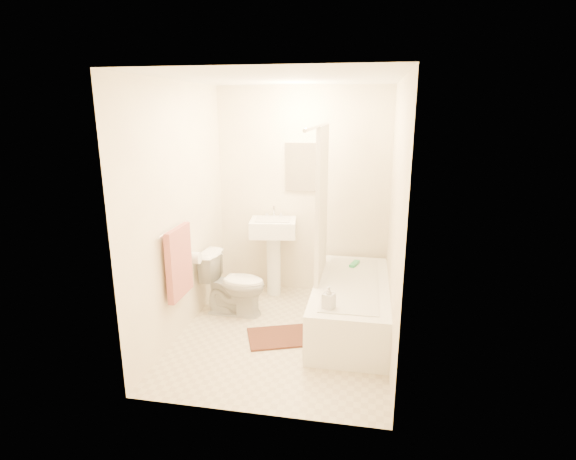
% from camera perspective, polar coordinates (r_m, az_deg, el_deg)
% --- Properties ---
extents(floor, '(2.40, 2.40, 0.00)m').
position_cam_1_polar(floor, '(4.53, -0.58, -13.12)').
color(floor, beige).
rests_on(floor, ground).
extents(ceiling, '(2.40, 2.40, 0.00)m').
position_cam_1_polar(ceiling, '(4.00, -0.68, 18.77)').
color(ceiling, white).
rests_on(ceiling, ground).
extents(wall_back, '(2.00, 0.02, 2.40)m').
position_cam_1_polar(wall_back, '(5.26, 1.87, 4.78)').
color(wall_back, beige).
rests_on(wall_back, ground).
extents(wall_left, '(0.02, 2.40, 2.40)m').
position_cam_1_polar(wall_left, '(4.40, -13.53, 2.29)').
color(wall_left, beige).
rests_on(wall_left, ground).
extents(wall_right, '(0.02, 2.40, 2.40)m').
position_cam_1_polar(wall_right, '(4.04, 13.44, 1.15)').
color(wall_right, beige).
rests_on(wall_right, ground).
extents(mirror, '(0.40, 0.03, 0.55)m').
position_cam_1_polar(mirror, '(5.19, 1.87, 8.00)').
color(mirror, white).
rests_on(mirror, wall_back).
extents(curtain_rod, '(0.03, 1.70, 0.03)m').
position_cam_1_polar(curtain_rod, '(4.05, 3.90, 13.03)').
color(curtain_rod, silver).
rests_on(curtain_rod, wall_back).
extents(shower_curtain, '(0.04, 0.80, 1.55)m').
position_cam_1_polar(shower_curtain, '(4.54, 4.31, 3.32)').
color(shower_curtain, silver).
rests_on(shower_curtain, curtain_rod).
extents(towel_bar, '(0.02, 0.60, 0.02)m').
position_cam_1_polar(towel_bar, '(4.19, -14.31, 0.17)').
color(towel_bar, silver).
rests_on(towel_bar, wall_left).
extents(towel, '(0.06, 0.45, 0.66)m').
position_cam_1_polar(towel, '(4.27, -13.66, -4.00)').
color(towel, '#CC7266').
rests_on(towel, towel_bar).
extents(toilet_paper, '(0.11, 0.12, 0.12)m').
position_cam_1_polar(toilet_paper, '(4.61, -11.76, -3.47)').
color(toilet_paper, white).
rests_on(toilet_paper, wall_left).
extents(toilet, '(0.70, 0.42, 0.67)m').
position_cam_1_polar(toilet, '(4.87, -6.86, -6.79)').
color(toilet, white).
rests_on(toilet, floor).
extents(sink, '(0.57, 0.48, 1.01)m').
position_cam_1_polar(sink, '(5.25, -1.85, -3.10)').
color(sink, white).
rests_on(sink, floor).
extents(bathtub, '(0.73, 1.67, 0.47)m').
position_cam_1_polar(bathtub, '(4.63, 7.97, -9.39)').
color(bathtub, white).
rests_on(bathtub, floor).
extents(bath_mat, '(0.70, 0.61, 0.02)m').
position_cam_1_polar(bath_mat, '(4.47, -1.17, -13.42)').
color(bath_mat, '#4E261B').
rests_on(bath_mat, floor).
extents(soap_bottle, '(0.13, 0.13, 0.21)m').
position_cam_1_polar(soap_bottle, '(3.93, 5.20, -8.55)').
color(soap_bottle, white).
rests_on(soap_bottle, bathtub).
extents(scrub_brush, '(0.11, 0.21, 0.04)m').
position_cam_1_polar(scrub_brush, '(5.02, 8.44, -4.31)').
color(scrub_brush, '#33A761').
rests_on(scrub_brush, bathtub).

